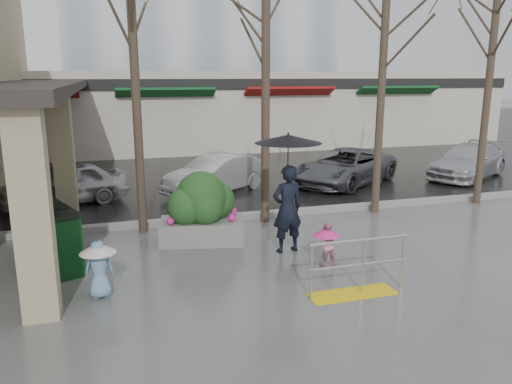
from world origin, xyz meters
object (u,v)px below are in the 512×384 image
tree_west (132,18)px  tree_east (496,18)px  planter (202,209)px  handrail (356,274)px  car_b (217,174)px  news_boxes (53,234)px  woman (288,183)px  child_blue (99,263)px  child_pink (326,241)px  car_c (345,167)px  tree_midwest (266,16)px  car_d (468,161)px  tree_mideast (385,35)px  car_a (63,184)px

tree_west → tree_east: (10.00, 0.00, 0.30)m
tree_east → planter: tree_east is taller
handrail → car_b: bearing=94.5°
news_boxes → car_b: news_boxes is taller
tree_west → tree_east: bearing=0.0°
planter → woman: bearing=-35.4°
news_boxes → car_b: size_ratio=0.60×
child_blue → news_boxes: news_boxes is taller
child_pink → car_c: (3.97, 7.05, 0.09)m
tree_midwest → car_c: 7.20m
child_blue → car_d: car_d is taller
car_b → tree_midwest: bearing=-25.1°
handrail → tree_mideast: 7.28m
planter → car_b: (1.41, 4.84, -0.18)m
handrail → child_blue: (-4.36, 1.18, 0.26)m
handrail → car_c: 9.34m
child_pink → child_blue: bearing=11.1°
tree_midwest → news_boxes: bearing=-162.3°
woman → child_blue: (-3.95, -1.26, -0.91)m
woman → car_b: (-0.26, 6.03, -0.92)m
tree_west → car_a: bearing=120.9°
car_b → car_c: 4.68m
tree_mideast → woman: size_ratio=2.46×
handrail → tree_west: 7.52m
child_blue → news_boxes: bearing=-65.6°
child_pink → child_blue: size_ratio=0.89×
tree_west → child_pink: 6.63m
woman → planter: size_ratio=1.26×
car_d → tree_midwest: bearing=-100.1°
tree_midwest → car_a: (-5.27, 3.46, -4.60)m
tree_west → car_d: size_ratio=1.57×
handrail → car_d: bearing=42.2°
handrail → planter: (-2.08, 3.62, 0.43)m
planter → child_pink: bearing=-46.4°
planter → car_a: planter is taller
child_pink → planter: 3.10m
car_a → car_c: bearing=75.6°
tree_west → woman: (2.95, -2.36, -3.54)m
tree_west → car_d: (12.41, 3.40, -4.45)m
car_b → car_c: size_ratio=0.84×
child_pink → car_d: size_ratio=0.21×
tree_west → child_pink: tree_west is taller
tree_east → car_a: 13.42m
tree_midwest → child_blue: bearing=-139.2°
tree_east → tree_west: bearing=180.0°
handrail → planter: size_ratio=0.91×
tree_east → woman: tree_east is taller
tree_west → handrail: bearing=-55.0°
tree_mideast → news_boxes: 9.56m
tree_midwest → car_a: bearing=146.7°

